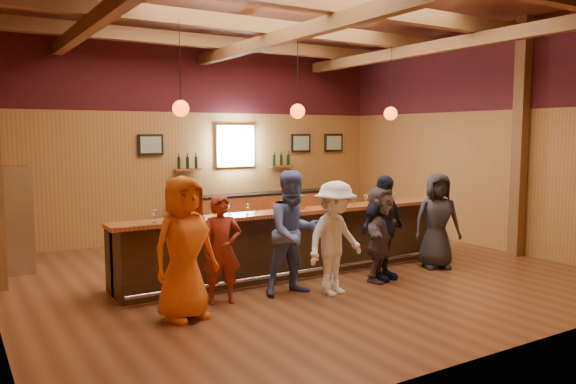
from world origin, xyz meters
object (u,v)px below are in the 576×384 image
customer_white (335,238)px  customer_redvest (222,250)px  back_bar_cabinet (256,213)px  customer_orange (184,248)px  stainless_fridge (8,220)px  ice_bucket (298,202)px  bartender (293,218)px  bar_counter (293,241)px  customer_navy (383,228)px  customer_brown (380,234)px  customer_denim (294,233)px  customer_dark (437,221)px  bottle_a (323,199)px

customer_white → customer_redvest: bearing=148.9°
back_bar_cabinet → customer_orange: (-3.65, -4.93, 0.44)m
stainless_fridge → ice_bucket: 4.88m
bartender → back_bar_cabinet: bearing=-92.4°
bar_counter → customer_white: bearing=-97.9°
bar_counter → customer_navy: size_ratio=3.74×
customer_redvest → customer_white: customer_white is taller
customer_brown → bartender: size_ratio=1.00×
customer_orange → customer_white: bearing=-15.8°
customer_orange → customer_denim: size_ratio=1.01×
customer_redvest → customer_navy: bearing=10.3°
customer_orange → customer_redvest: (0.68, 0.37, -0.16)m
customer_brown → bartender: bearing=65.1°
back_bar_cabinet → customer_orange: bearing=-126.5°
customer_white → customer_dark: (2.49, 0.40, -0.00)m
customer_orange → bottle_a: customer_orange is taller
stainless_fridge → bottle_a: size_ratio=5.63×
customer_brown → back_bar_cabinet: bearing=53.2°
customer_orange → ice_bucket: (2.40, 1.11, 0.31)m
customer_redvest → customer_dark: (4.06, -0.08, 0.08)m
bar_counter → bartender: (0.57, 0.92, 0.24)m
bar_counter → back_bar_cabinet: bearing=71.7°
customer_dark → bottle_a: (-1.79, 0.90, 0.41)m
customer_white → customer_dark: bearing=-4.8°
back_bar_cabinet → stainless_fridge: size_ratio=2.22×
customer_orange → ice_bucket: customer_orange is taller
customer_redvest → bartender: bartender is taller
bar_counter → customer_white: 1.51m
customer_orange → bottle_a: 3.20m
customer_navy → ice_bucket: size_ratio=7.55×
customer_navy → bartender: 2.15m
bar_counter → customer_dark: customer_dark is taller
customer_orange → ice_bucket: size_ratio=8.17×
customer_white → bartender: size_ratio=1.09×
bar_counter → bottle_a: size_ratio=19.70×
back_bar_cabinet → stainless_fridge: bearing=-168.1°
customer_white → ice_bucket: customer_white is taller
back_bar_cabinet → customer_redvest: size_ratio=2.66×
customer_dark → bartender: customer_dark is taller
ice_bucket → bar_counter: bearing=76.7°
ice_bucket → bottle_a: bearing=7.9°
bartender → customer_brown: bearing=108.8°
back_bar_cabinet → bottle_a: size_ratio=12.51×
back_bar_cabinet → ice_bucket: (-1.24, -3.82, 0.75)m
customer_denim → bottle_a: (1.18, 0.95, 0.33)m
bar_counter → stainless_fridge: bearing=149.2°
customer_white → ice_bucket: bearing=69.2°
customer_navy → customer_redvest: bearing=162.5°
customer_redvest → customer_dark: 4.06m
back_bar_cabinet → bottle_a: bearing=-100.5°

